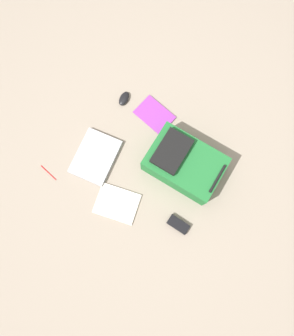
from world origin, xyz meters
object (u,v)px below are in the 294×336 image
at_px(laptop, 96,157).
at_px(computer_mouse, 124,99).
at_px(power_brick, 178,225).
at_px(pen_black, 48,173).
at_px(book_red, 117,204).
at_px(book_comic, 154,115).
at_px(backpack, 184,163).

xyz_separation_m(laptop, computer_mouse, (-0.42, -0.15, 0.00)).
bearing_deg(computer_mouse, power_brick, 136.35).
relative_size(computer_mouse, pen_black, 0.77).
relative_size(book_red, book_comic, 1.31).
bearing_deg(laptop, pen_black, -28.21).
distance_m(power_brick, pen_black, 0.90).
height_order(book_red, computer_mouse, computer_mouse).
bearing_deg(power_brick, book_red, -65.80).
bearing_deg(book_red, book_comic, -158.93).
bearing_deg(book_red, power_brick, 114.20).
relative_size(book_comic, computer_mouse, 2.31).
bearing_deg(pen_black, backpack, 135.64).
bearing_deg(laptop, power_brick, 93.58).
bearing_deg(book_red, laptop, -111.54).
distance_m(book_comic, computer_mouse, 0.24).
distance_m(computer_mouse, pen_black, 0.70).
relative_size(laptop, power_brick, 2.90).
xyz_separation_m(computer_mouse, pen_black, (0.70, -0.01, -0.01)).
relative_size(book_comic, pen_black, 1.77).
relative_size(book_red, power_brick, 2.39).
bearing_deg(book_red, computer_mouse, -139.76).
height_order(backpack, pen_black, backpack).
distance_m(book_comic, pen_black, 0.80).
relative_size(backpack, laptop, 1.30).
bearing_deg(backpack, book_comic, -110.34).
bearing_deg(power_brick, computer_mouse, -114.43).
distance_m(laptop, power_brick, 0.69).
height_order(laptop, power_brick, power_brick).
distance_m(book_comic, power_brick, 0.74).
xyz_separation_m(power_brick, pen_black, (0.33, -0.84, -0.01)).
height_order(backpack, book_comic, backpack).
bearing_deg(book_comic, power_brick, 54.19).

